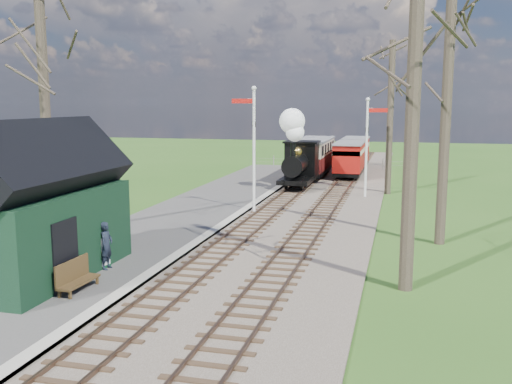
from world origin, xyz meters
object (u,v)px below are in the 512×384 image
semaphore_near (253,140)px  sign_board (102,252)px  locomotive (298,154)px  semaphore_far (368,140)px  bench (75,276)px  person (106,245)px  red_carriage_a (349,158)px  coach (313,155)px  station_shed (38,209)px  red_carriage_b (355,152)px

semaphore_near → sign_board: bearing=-100.7°
locomotive → sign_board: 19.39m
semaphore_far → semaphore_near: bearing=-130.6°
sign_board → semaphore_near: bearing=79.3°
bench → person: (-0.19, 2.14, 0.35)m
red_carriage_a → person: 25.85m
person → red_carriage_a: bearing=-14.1°
sign_board → locomotive: bearing=81.6°
sign_board → person: bearing=24.8°
red_carriage_a → bench: size_ratio=3.15×
sign_board → coach: bearing=83.6°
coach → red_carriage_a: (2.60, 0.16, -0.19)m
semaphore_near → semaphore_far: (5.14, 6.00, -0.27)m
semaphore_near → coach: bearing=86.9°
semaphore_near → semaphore_far: bearing=49.4°
station_shed → sign_board: bearing=36.1°
station_shed → locomotive: 20.64m
semaphore_far → bench: 20.40m
bench → semaphore_far: bearing=70.1°
station_shed → sign_board: size_ratio=5.71×
red_carriage_a → bench: red_carriage_a is taller
semaphore_near → semaphore_far: semaphore_near is taller
red_carriage_a → red_carriage_b: same height
station_shed → locomotive: (4.29, 20.19, -0.03)m
sign_board → red_carriage_a: bearing=77.9°
red_carriage_a → sign_board: 25.94m
locomotive → person: (-2.69, -19.06, -1.28)m
coach → sign_board: size_ratio=7.10×
semaphore_far → sign_board: 18.59m
semaphore_far → coach: size_ratio=0.73×
locomotive → person: size_ratio=3.22×
locomotive → red_carriage_a: (2.61, 6.23, -0.79)m
red_carriage_b → locomotive: bearing=-102.6°
locomotive → red_carriage_a: locomotive is taller
semaphore_far → bench: bearing=-109.9°
red_carriage_b → person: bearing=-99.8°
semaphore_far → sign_board: size_ratio=5.18×
red_carriage_a → station_shed: bearing=-104.6°
locomotive → person: 19.29m
semaphore_near → bench: size_ratio=3.98×
semaphore_far → locomotive: (-4.39, 2.19, -1.11)m
bench → person: bearing=95.2°
sign_board → red_carriage_b: bearing=80.0°
coach → red_carriage_b: bearing=65.3°
coach → person: coach is taller
semaphore_far → coach: bearing=117.9°
locomotive → red_carriage_b: (2.61, 11.73, -0.79)m
station_shed → bench: size_ratio=4.03×
red_carriage_a → coach: bearing=-176.4°
person → sign_board: bearing=112.6°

